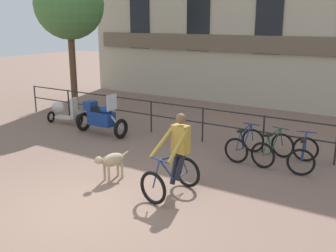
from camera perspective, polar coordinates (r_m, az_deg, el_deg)
ground_plane at (r=8.00m, az=-12.91°, el=-11.59°), size 60.00×60.00×0.00m
canal_railing at (r=11.74m, az=5.07°, el=1.08°), size 15.05×0.05×1.05m
building_facade at (r=16.76m, az=14.93°, el=16.55°), size 18.00×0.72×8.25m
cyclist_with_bike at (r=8.17m, az=1.07°, el=-4.77°), size 0.84×1.26×1.70m
dog at (r=9.04m, az=-8.23°, el=-5.02°), size 0.39×0.94×0.64m
parked_motorcycle at (r=12.64m, az=-9.70°, el=1.25°), size 1.72×0.65×1.35m
parked_bicycle_near_lamp at (r=10.63m, az=11.09°, el=-2.62°), size 0.72×1.14×0.86m
parked_bicycle_mid_left at (r=10.39m, az=14.98°, el=-3.26°), size 0.84×1.21×0.86m
parked_bicycle_mid_right at (r=10.21m, az=19.04°, el=-3.92°), size 0.81×1.19×0.86m
parked_scooter at (r=14.28m, az=-14.93°, el=2.12°), size 1.33×0.62×0.96m
tree_canalside_left at (r=16.31m, az=-14.17°, el=16.65°), size 2.69×2.69×5.48m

